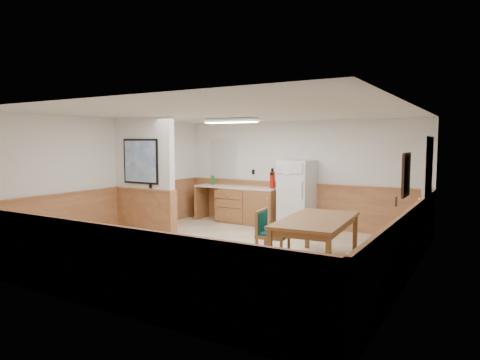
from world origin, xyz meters
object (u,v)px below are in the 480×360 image
Objects in this scene: dining_bench at (396,254)px; dining_table at (317,224)px; refrigerator at (297,195)px; dining_chair at (268,231)px; fire_extinguisher at (272,180)px; soap_bottle at (213,180)px.

dining_table is at bearing 175.58° from dining_bench.
refrigerator is 3.68m from dining_bench.
dining_bench is 2.07m from dining_chair.
soap_bottle is (-1.73, 0.03, -0.09)m from fire_extinguisher.
fire_extinguisher reaches higher than dining_table.
refrigerator is 1.87× the size of dining_chair.
refrigerator is 2.72m from dining_chair.
dining_chair is at bearing -42.42° from soap_bottle.
dining_table is 0.83m from dining_chair.
refrigerator is at bearing 115.05° from dining_table.
soap_bottle reaches higher than dining_table.
dining_chair is (-2.06, -0.13, 0.15)m from dining_bench.
refrigerator is 0.76× the size of dining_table.
dining_table is 2.45× the size of dining_chair.
refrigerator is 1.02× the size of dining_bench.
refrigerator reaches higher than dining_table.
fire_extinguisher reaches higher than dining_bench.
soap_bottle is at bearing -173.06° from fire_extinguisher.
dining_table is at bearing 5.72° from dining_chair.
fire_extinguisher is at bearing 176.63° from refrigerator.
dining_table is 1.31m from dining_bench.
refrigerator reaches higher than soap_bottle.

